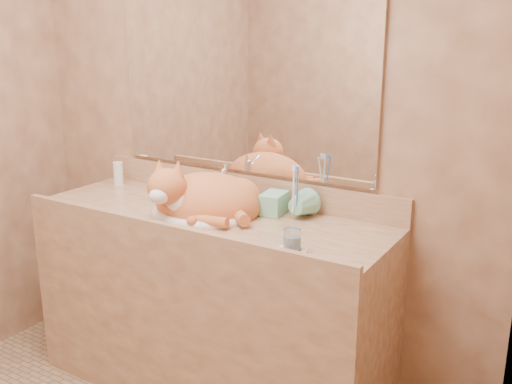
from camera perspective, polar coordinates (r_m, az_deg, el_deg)
The scene contains 13 objects.
wall_back at distance 2.58m, azimuth -1.45°, elevation 7.92°, with size 2.40×0.02×2.50m, color brown.
wall_right at distance 1.21m, azimuth 21.10°, elevation -2.15°, with size 0.02×2.00×2.50m, color brown.
vanity_counter at distance 2.61m, azimuth -4.68°, elevation -11.12°, with size 1.60×0.55×0.85m, color brown, non-canonical shape.
mirror at distance 2.55m, azimuth -1.62°, elevation 11.00°, with size 1.30×0.02×0.80m, color white.
sink_basin at distance 2.42m, azimuth -5.53°, elevation -0.69°, with size 0.44×0.37×0.14m, color white, non-canonical shape.
faucet at distance 2.55m, azimuth -3.23°, elevation 0.67°, with size 0.05×0.13×0.18m, color silver, non-canonical shape.
cat at distance 2.41m, azimuth -5.39°, elevation -0.46°, with size 0.46×0.38×0.25m, color #BD592B, non-canonical shape.
soap_dispenser at distance 2.35m, azimuth 1.16°, elevation -0.25°, with size 0.09×0.09×0.20m, color #7BC6A4.
toothbrush_cup at distance 2.34m, azimuth 3.93°, elevation -1.62°, with size 0.12×0.12×0.11m, color #7BC6A4.
toothbrushes at distance 2.31m, azimuth 3.97°, elevation 0.38°, with size 0.04×0.04×0.24m, color white, non-canonical shape.
saucer at distance 2.03m, azimuth 3.61°, elevation -5.87°, with size 0.11×0.11×0.01m, color white.
water_glass at distance 2.01m, azimuth 3.63°, elevation -4.74°, with size 0.06×0.06×0.08m, color white.
lotion_bottle at distance 2.97m, azimuth -13.61°, elevation 1.82°, with size 0.05×0.05×0.12m, color white.
Camera 1 is at (1.39, -1.14, 1.60)m, focal length 40.00 mm.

